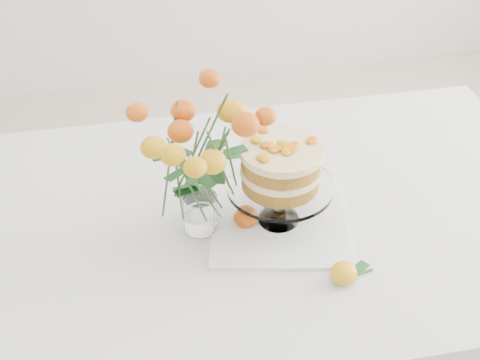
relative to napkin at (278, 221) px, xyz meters
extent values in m
cube|color=tan|center=(0.01, 0.04, -0.03)|extent=(1.40, 0.90, 0.04)
cylinder|color=tan|center=(-0.61, 0.41, -0.41)|extent=(0.06, 0.06, 0.71)
cylinder|color=tan|center=(0.63, 0.41, -0.41)|extent=(0.06, 0.06, 0.71)
cube|color=white|center=(0.01, 0.04, -0.01)|extent=(1.42, 0.92, 0.01)
cube|color=white|center=(0.01, 0.50, -0.11)|extent=(1.42, 0.01, 0.20)
cube|color=white|center=(0.00, 0.00, 0.00)|extent=(0.36, 0.36, 0.01)
cylinder|color=white|center=(0.00, 0.00, 0.06)|extent=(0.02, 0.02, 0.08)
cylinder|color=white|center=(0.00, 0.00, 0.10)|extent=(0.24, 0.24, 0.01)
cylinder|color=olive|center=(0.00, 0.00, 0.13)|extent=(0.20, 0.20, 0.03)
cylinder|color=#FFE3A4|center=(0.00, 0.00, 0.15)|extent=(0.20, 0.20, 0.02)
cylinder|color=olive|center=(0.00, 0.00, 0.18)|extent=(0.20, 0.20, 0.03)
cylinder|color=#FFE3A4|center=(0.00, 0.00, 0.20)|extent=(0.21, 0.21, 0.02)
cylinder|color=white|center=(-0.18, 0.01, 0.00)|extent=(0.06, 0.06, 0.01)
cylinder|color=white|center=(-0.18, 0.01, 0.05)|extent=(0.08, 0.08, 0.09)
ellipsoid|color=yellow|center=(0.09, -0.20, 0.02)|extent=(0.06, 0.06, 0.05)
cylinder|color=#305A24|center=(0.13, -0.19, 0.00)|extent=(0.07, 0.02, 0.01)
ellipsoid|color=#D2620A|center=(-0.08, 0.01, 0.02)|extent=(0.05, 0.05, 0.05)
cylinder|color=#305A24|center=(-0.04, -0.01, 0.00)|extent=(0.06, 0.03, 0.01)
ellipsoid|color=#DE9D0E|center=(-0.11, -0.06, 0.00)|extent=(0.03, 0.02, 0.00)
ellipsoid|color=#DE9D0E|center=(-0.01, -0.10, 0.00)|extent=(0.03, 0.02, 0.00)
camera|label=1|loc=(-0.31, -1.11, 1.02)|focal=50.00mm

